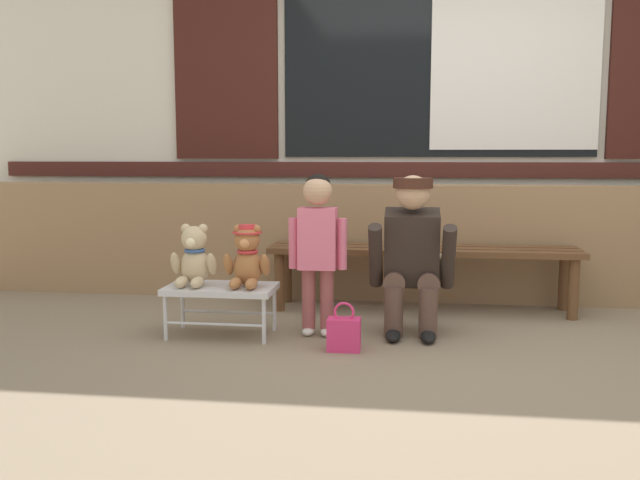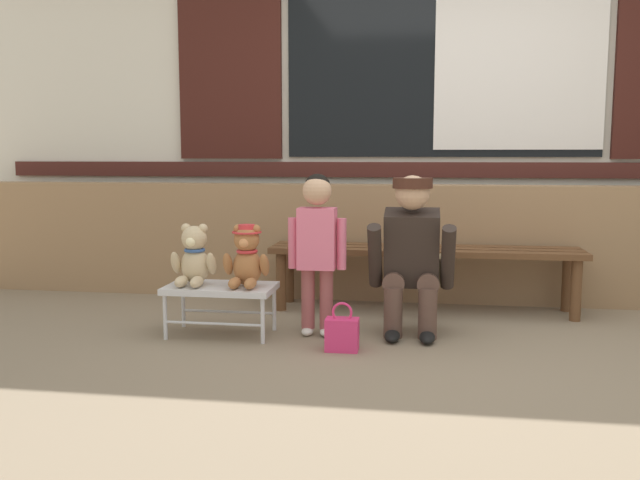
% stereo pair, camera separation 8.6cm
% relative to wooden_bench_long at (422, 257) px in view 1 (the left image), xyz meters
% --- Properties ---
extents(ground_plane, '(60.00, 60.00, 0.00)m').
position_rel_wooden_bench_long_xyz_m(ground_plane, '(0.11, -1.06, -0.37)').
color(ground_plane, '#84725B').
extents(brick_low_wall, '(7.67, 0.25, 0.85)m').
position_rel_wooden_bench_long_xyz_m(brick_low_wall, '(0.11, 0.37, 0.05)').
color(brick_low_wall, '#997551').
rests_on(brick_low_wall, ground).
extents(shop_facade, '(7.82, 0.26, 3.53)m').
position_rel_wooden_bench_long_xyz_m(shop_facade, '(0.11, 0.88, 1.40)').
color(shop_facade, silver).
rests_on(shop_facade, ground).
extents(wooden_bench_long, '(2.10, 0.40, 0.44)m').
position_rel_wooden_bench_long_xyz_m(wooden_bench_long, '(0.00, 0.00, 0.00)').
color(wooden_bench_long, brown).
rests_on(wooden_bench_long, ground).
extents(small_display_bench, '(0.64, 0.36, 0.30)m').
position_rel_wooden_bench_long_xyz_m(small_display_bench, '(-1.19, -0.82, -0.11)').
color(small_display_bench, silver).
rests_on(small_display_bench, ground).
extents(teddy_bear_plain, '(0.28, 0.26, 0.36)m').
position_rel_wooden_bench_long_xyz_m(teddy_bear_plain, '(-1.35, -0.82, 0.09)').
color(teddy_bear_plain, '#CCB289').
rests_on(teddy_bear_plain, small_display_bench).
extents(teddy_bear_with_hat, '(0.28, 0.27, 0.36)m').
position_rel_wooden_bench_long_xyz_m(teddy_bear_with_hat, '(-1.03, -0.82, 0.10)').
color(teddy_bear_with_hat, '#A86B3D').
rests_on(teddy_bear_with_hat, small_display_bench).
extents(child_standing, '(0.35, 0.18, 0.96)m').
position_rel_wooden_bench_long_xyz_m(child_standing, '(-0.62, -0.73, 0.22)').
color(child_standing, '#994C4C').
rests_on(child_standing, ground).
extents(adult_crouching, '(0.50, 0.49, 0.95)m').
position_rel_wooden_bench_long_xyz_m(adult_crouching, '(-0.07, -0.64, 0.11)').
color(adult_crouching, brown).
rests_on(adult_crouching, ground).
extents(handbag_on_ground, '(0.18, 0.11, 0.27)m').
position_rel_wooden_bench_long_xyz_m(handbag_on_ground, '(-0.44, -1.04, -0.28)').
color(handbag_on_ground, '#E53370').
rests_on(handbag_on_ground, ground).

